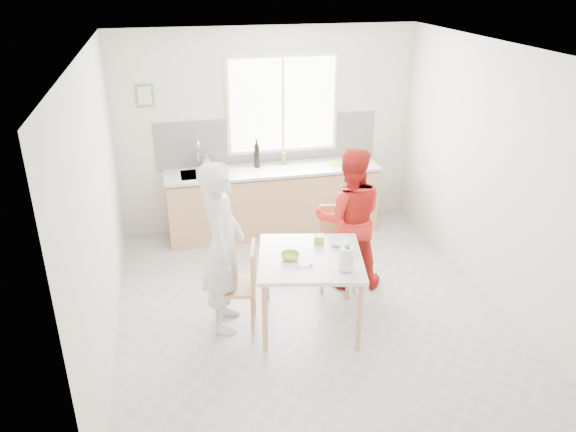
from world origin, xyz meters
name	(u,v)px	position (x,y,z in m)	size (l,w,h in m)	color
ground	(309,308)	(0.00, 0.00, 0.00)	(4.50, 4.50, 0.00)	#B7B7B2
room_shell	(311,163)	(0.00, 0.00, 1.64)	(4.50, 4.50, 4.50)	silver
window	(283,105)	(0.20, 2.23, 1.70)	(1.50, 0.06, 1.30)	white
backsplash	(268,140)	(0.00, 2.24, 1.23)	(3.00, 0.02, 0.65)	white
picture_frame	(145,96)	(-1.55, 2.23, 1.90)	(0.22, 0.03, 0.28)	#629A46
kitchen_counter	(273,203)	(0.00, 1.95, 0.42)	(2.84, 0.64, 1.37)	tan
dining_table	(310,263)	(-0.06, -0.27, 0.70)	(1.20, 1.20, 0.78)	white
chair_left	(242,282)	(-0.73, -0.12, 0.49)	(0.48, 0.48, 0.89)	tan
chair_far	(337,243)	(0.45, 0.46, 0.51)	(0.50, 0.50, 0.92)	tan
person_white	(223,248)	(-0.90, -0.09, 0.88)	(0.64, 0.42, 1.76)	silver
person_red	(349,219)	(0.56, 0.42, 0.81)	(0.79, 0.62, 1.63)	red
bowl_green	(290,256)	(-0.27, -0.27, 0.81)	(0.19, 0.19, 0.06)	#96D030
bowl_white	(339,242)	(0.28, -0.08, 0.80)	(0.20, 0.20, 0.05)	white
milk_jug	(347,258)	(0.19, -0.61, 0.91)	(0.19, 0.14, 0.24)	white
green_box	(319,239)	(0.09, -0.01, 0.82)	(0.10, 0.10, 0.09)	#8CC92E
spoon	(303,267)	(-0.19, -0.46, 0.79)	(0.01, 0.01, 0.16)	#A5A5AA
cutting_board	(341,162)	(0.95, 1.97, 0.93)	(0.35, 0.25, 0.01)	#7DC32D
wine_bottle_a	(256,155)	(-0.19, 2.06, 1.08)	(0.07, 0.07, 0.32)	black
wine_bottle_b	(257,156)	(-0.19, 2.05, 1.07)	(0.07, 0.07, 0.30)	black
jar_amber	(284,158)	(0.19, 2.09, 1.00)	(0.06, 0.06, 0.16)	olive
soap_bottle	(207,163)	(-0.85, 2.08, 1.02)	(0.09, 0.09, 0.20)	#999999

